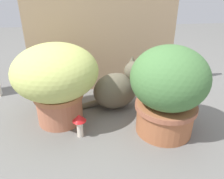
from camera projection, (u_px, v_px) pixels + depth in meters
The scene contains 6 objects.
ground_plane at pixel (96, 127), 1.14m from camera, with size 6.00×6.00×0.00m, color slate.
cardboard_backdrop at pixel (102, 37), 1.41m from camera, with size 0.97×0.03×0.73m, color tan.
grass_planter at pixel (56, 78), 1.09m from camera, with size 0.43×0.43×0.43m.
leafy_planter at pixel (168, 89), 1.02m from camera, with size 0.36×0.36×0.44m.
cat at pixel (118, 89), 1.28m from camera, with size 0.39×0.21×0.32m.
mushroom_ornament_red at pixel (79, 122), 1.04m from camera, with size 0.07×0.07×0.12m.
Camera 1 is at (-0.02, -0.94, 0.69)m, focal length 34.76 mm.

